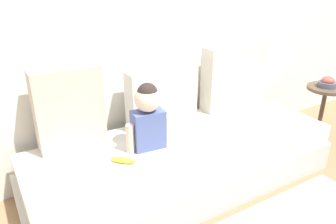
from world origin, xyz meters
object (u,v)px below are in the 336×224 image
(throw_pillow_right, at_px, (233,76))
(fruit_bowl, at_px, (328,83))
(couch, at_px, (184,163))
(throw_pillow_left, at_px, (69,108))
(toddler, at_px, (148,115))
(banana, at_px, (123,160))
(side_table, at_px, (324,99))
(throw_pillow_center, at_px, (162,96))

(throw_pillow_right, bearing_deg, fruit_bowl, -21.34)
(couch, distance_m, throw_pillow_left, 0.93)
(throw_pillow_left, distance_m, toddler, 0.53)
(banana, relative_size, side_table, 0.33)
(side_table, bearing_deg, throw_pillow_left, 171.65)
(couch, xyz_separation_m, throw_pillow_right, (0.72, 0.32, 0.48))
(toddler, relative_size, side_table, 0.91)
(banana, height_order, fruit_bowl, fruit_bowl)
(banana, distance_m, fruit_bowl, 2.10)
(fruit_bowl, bearing_deg, banana, -178.67)
(throw_pillow_right, bearing_deg, banana, -162.54)
(toddler, bearing_deg, couch, -6.94)
(throw_pillow_left, distance_m, throw_pillow_right, 1.44)
(throw_pillow_left, relative_size, side_table, 1.10)
(banana, bearing_deg, throw_pillow_right, 17.46)
(throw_pillow_center, bearing_deg, fruit_bowl, -12.05)
(throw_pillow_left, height_order, side_table, throw_pillow_left)
(throw_pillow_left, height_order, throw_pillow_center, throw_pillow_left)
(fruit_bowl, bearing_deg, couch, 179.48)
(couch, relative_size, fruit_bowl, 14.16)
(couch, bearing_deg, fruit_bowl, -0.52)
(throw_pillow_right, height_order, fruit_bowl, throw_pillow_right)
(throw_pillow_center, relative_size, toddler, 1.19)
(side_table, distance_m, fruit_bowl, 0.17)
(throw_pillow_left, height_order, toddler, throw_pillow_left)
(couch, bearing_deg, side_table, -0.52)
(couch, height_order, fruit_bowl, fruit_bowl)
(toddler, bearing_deg, throw_pillow_right, 16.32)
(toddler, distance_m, banana, 0.34)
(throw_pillow_left, bearing_deg, throw_pillow_right, 0.00)
(throw_pillow_center, xyz_separation_m, throw_pillow_right, (0.72, 0.00, 0.05))
(throw_pillow_left, bearing_deg, fruit_bowl, -8.35)
(throw_pillow_right, distance_m, banana, 1.32)
(fruit_bowl, bearing_deg, throw_pillow_center, 167.95)
(throw_pillow_center, relative_size, throw_pillow_right, 0.96)
(toddler, relative_size, banana, 2.78)
(toddler, relative_size, fruit_bowl, 2.88)
(throw_pillow_right, height_order, banana, throw_pillow_right)
(throw_pillow_center, height_order, side_table, throw_pillow_center)
(throw_pillow_center, relative_size, banana, 3.32)
(throw_pillow_right, relative_size, side_table, 1.13)
(throw_pillow_right, height_order, toddler, throw_pillow_right)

